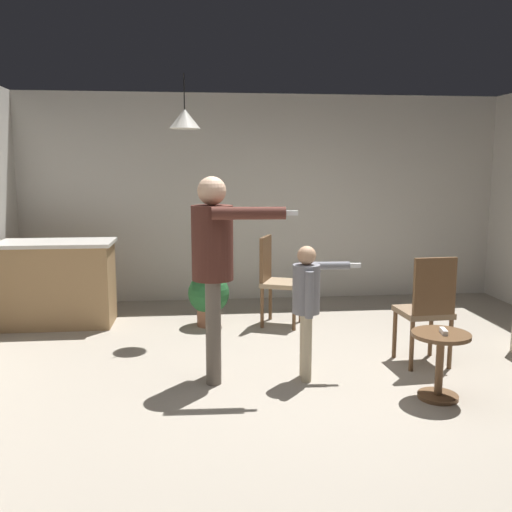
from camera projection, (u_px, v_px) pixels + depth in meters
ground at (310, 388)px, 4.50m from camera, size 7.68×7.68×0.00m
wall_back at (263, 198)px, 7.43m from camera, size 6.40×0.10×2.70m
kitchen_counter at (57, 283)px, 6.24m from camera, size 1.26×0.66×0.95m
side_table_by_couch at (440, 357)px, 4.25m from camera, size 0.44×0.44×0.52m
person_adult at (214, 256)px, 4.52m from camera, size 0.82×0.52×1.69m
person_child at (308, 297)px, 4.59m from camera, size 0.60×0.33×1.13m
dining_chair_by_counter at (427, 306)px, 4.92m from camera, size 0.45×0.45×1.00m
dining_chair_near_wall at (275, 277)px, 6.25m from camera, size 0.55×0.55×1.00m
potted_plant_corner at (209, 292)px, 6.22m from camera, size 0.46×0.46×0.71m
spare_remote_on_table at (444, 331)px, 4.20m from camera, size 0.06×0.13×0.04m
ceiling_light_pendant at (185, 119)px, 5.70m from camera, size 0.32×0.32×0.55m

